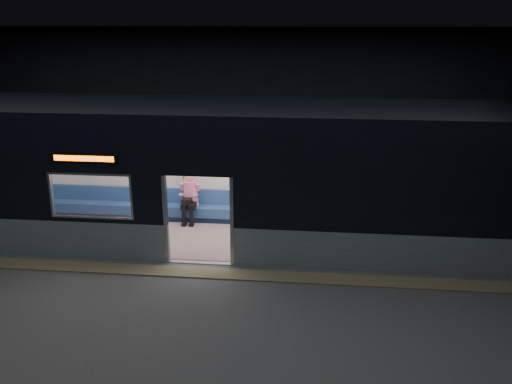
# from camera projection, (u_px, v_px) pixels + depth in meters

# --- Properties ---
(station_floor) EXTENTS (24.00, 14.00, 0.01)m
(station_floor) POSITION_uv_depth(u_px,v_px,m) (190.00, 285.00, 11.20)
(station_floor) COLOR #47494C
(station_floor) RESTS_ON ground
(station_envelope) EXTENTS (24.00, 14.00, 5.00)m
(station_envelope) POSITION_uv_depth(u_px,v_px,m) (182.00, 109.00, 10.06)
(station_envelope) COLOR black
(station_envelope) RESTS_ON station_floor
(tactile_strip) EXTENTS (22.80, 0.50, 0.03)m
(tactile_strip) POSITION_uv_depth(u_px,v_px,m) (195.00, 272.00, 11.72)
(tactile_strip) COLOR #8C7F59
(tactile_strip) RESTS_ON station_floor
(metro_car) EXTENTS (18.00, 3.04, 3.35)m
(metro_car) POSITION_uv_depth(u_px,v_px,m) (210.00, 167.00, 13.03)
(metro_car) COLOR #889CA2
(metro_car) RESTS_ON station_floor
(passenger) EXTENTS (0.39, 0.67, 1.35)m
(passenger) POSITION_uv_depth(u_px,v_px,m) (190.00, 194.00, 14.39)
(passenger) COLOR black
(passenger) RESTS_ON metro_car
(handbag) EXTENTS (0.30, 0.27, 0.13)m
(handbag) POSITION_uv_depth(u_px,v_px,m) (187.00, 201.00, 14.22)
(handbag) COLOR black
(handbag) RESTS_ON passenger
(transit_map) EXTENTS (0.98, 0.03, 0.64)m
(transit_map) POSITION_uv_depth(u_px,v_px,m) (412.00, 173.00, 13.88)
(transit_map) COLOR white
(transit_map) RESTS_ON metro_car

